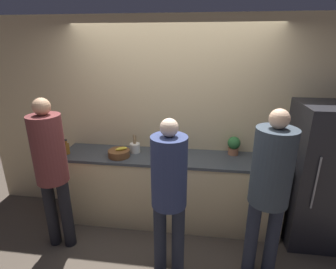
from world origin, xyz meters
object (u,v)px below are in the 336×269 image
at_px(refrigerator, 322,176).
at_px(person_center, 169,187).
at_px(bottle_green, 171,152).
at_px(bottle_amber, 67,148).
at_px(fruit_bowl, 119,153).
at_px(person_left, 51,164).
at_px(potted_plant, 234,145).
at_px(person_right, 270,182).
at_px(utensil_crock, 135,148).
at_px(cup_blue, 155,151).

distance_m(refrigerator, person_center, 1.84).
relative_size(person_center, bottle_green, 6.51).
bearing_deg(bottle_green, refrigerator, 1.38).
height_order(bottle_green, bottle_amber, bottle_green).
bearing_deg(person_center, fruit_bowl, 135.24).
height_order(person_left, potted_plant, person_left).
relative_size(person_right, utensil_crock, 7.44).
relative_size(refrigerator, person_left, 0.95).
height_order(person_left, bottle_amber, person_left).
relative_size(person_center, potted_plant, 7.14).
relative_size(utensil_crock, bottle_amber, 1.23).
distance_m(bottle_amber, cup_blue, 1.12).
xyz_separation_m(person_center, potted_plant, (0.69, 0.96, 0.09)).
bearing_deg(person_right, cup_blue, 149.20).
bearing_deg(cup_blue, utensil_crock, 170.37).
distance_m(person_right, utensil_crock, 1.68).
height_order(person_center, cup_blue, person_center).
distance_m(person_left, cup_blue, 1.20).
height_order(person_right, utensil_crock, person_right).
height_order(utensil_crock, potted_plant, utensil_crock).
bearing_deg(person_left, potted_plant, 21.02).
relative_size(person_right, bottle_amber, 9.16).
xyz_separation_m(person_left, person_center, (1.31, -0.20, -0.06)).
height_order(refrigerator, bottle_green, refrigerator).
relative_size(utensil_crock, cup_blue, 2.26).
bearing_deg(person_center, potted_plant, 54.38).
distance_m(person_left, bottle_green, 1.33).
xyz_separation_m(fruit_bowl, utensil_crock, (0.16, 0.16, 0.02)).
distance_m(person_left, bottle_amber, 0.52).
height_order(person_right, potted_plant, person_right).
bearing_deg(fruit_bowl, utensil_crock, 44.63).
height_order(person_center, utensil_crock, person_center).
height_order(person_right, bottle_green, person_right).
bearing_deg(person_center, cup_blue, 108.98).
bearing_deg(person_left, refrigerator, 10.20).
xyz_separation_m(refrigerator, person_left, (-2.99, -0.54, 0.21)).
bearing_deg(person_center, utensil_crock, 122.48).
relative_size(person_left, bottle_green, 6.92).
bearing_deg(person_left, fruit_bowl, 40.80).
bearing_deg(fruit_bowl, potted_plant, 10.35).
relative_size(person_left, potted_plant, 7.59).
height_order(refrigerator, potted_plant, refrigerator).
bearing_deg(utensil_crock, person_right, -27.42).
bearing_deg(refrigerator, bottle_green, -178.62).
height_order(fruit_bowl, bottle_green, bottle_green).
bearing_deg(potted_plant, person_left, -158.98).
bearing_deg(utensil_crock, bottle_amber, -169.01).
bearing_deg(cup_blue, person_right, -30.80).
bearing_deg(utensil_crock, bottle_green, -19.84).
relative_size(bottle_green, cup_blue, 2.45).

